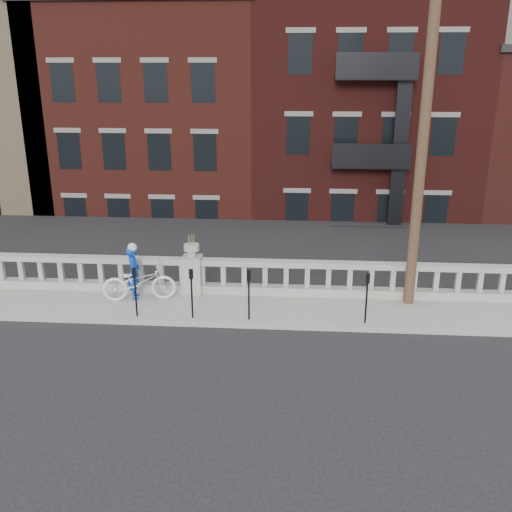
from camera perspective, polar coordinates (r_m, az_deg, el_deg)
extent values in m
plane|color=black|center=(13.55, -9.27, -10.41)|extent=(120.00, 120.00, 0.00)
cube|color=gray|center=(16.14, -6.89, -5.08)|extent=(32.00, 2.20, 0.15)
cube|color=gray|center=(16.93, -6.32, -3.18)|extent=(28.00, 0.34, 0.25)
cube|color=gray|center=(16.64, -6.41, -0.54)|extent=(28.00, 0.34, 0.16)
cube|color=gray|center=(16.78, -6.37, -1.83)|extent=(0.55, 0.55, 1.10)
cylinder|color=gray|center=(16.57, -6.44, 0.28)|extent=(0.24, 0.24, 0.20)
cylinder|color=gray|center=(16.51, -6.47, 0.87)|extent=(0.44, 0.44, 0.18)
cube|color=#605E59|center=(18.40, -5.82, -10.62)|extent=(36.00, 0.50, 5.15)
cube|color=black|center=(39.37, -0.38, 1.12)|extent=(80.00, 44.00, 0.50)
cube|color=#595651|center=(22.66, -9.01, -6.53)|extent=(16.00, 7.00, 4.00)
cube|color=#4F1D16|center=(32.54, -8.42, 10.34)|extent=(10.00, 14.00, 14.00)
cube|color=black|center=(32.34, -9.05, 22.98)|extent=(10.30, 14.30, 0.30)
cube|color=#3D1210|center=(31.83, 9.76, 11.46)|extent=(10.00, 14.00, 15.50)
cylinder|color=#422D1E|center=(15.51, 16.52, 12.78)|extent=(0.28, 0.28, 10.00)
cylinder|color=black|center=(15.42, -11.93, -4.01)|extent=(0.05, 0.05, 1.10)
cube|color=black|center=(15.17, -12.10, -1.64)|extent=(0.10, 0.08, 0.26)
cube|color=black|center=(15.12, -12.15, -1.55)|extent=(0.06, 0.01, 0.08)
cylinder|color=black|center=(15.08, -6.42, -4.23)|extent=(0.05, 0.05, 1.10)
cube|color=black|center=(14.83, -6.52, -1.81)|extent=(0.10, 0.08, 0.26)
cube|color=black|center=(14.77, -6.55, -1.72)|extent=(0.06, 0.01, 0.08)
cylinder|color=black|center=(14.88, -0.72, -4.42)|extent=(0.05, 0.05, 1.10)
cube|color=black|center=(14.63, -0.73, -1.97)|extent=(0.10, 0.08, 0.26)
cube|color=black|center=(14.58, -0.74, -1.88)|extent=(0.06, 0.01, 0.08)
cylinder|color=black|center=(14.95, 10.96, -4.67)|extent=(0.05, 0.05, 1.10)
cube|color=black|center=(14.70, 11.12, -2.23)|extent=(0.10, 0.08, 0.26)
cube|color=black|center=(14.65, 11.15, -2.15)|extent=(0.06, 0.01, 0.08)
imported|color=white|center=(16.48, -11.61, -2.54)|extent=(2.15, 1.10, 1.08)
imported|color=#0D39C4|center=(16.54, -12.10, -1.64)|extent=(0.48, 0.63, 1.54)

